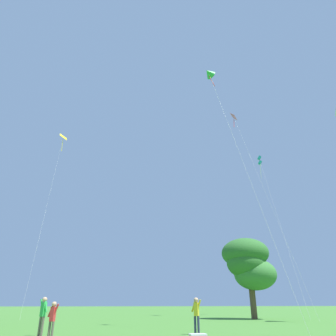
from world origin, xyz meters
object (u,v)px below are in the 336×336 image
at_px(person_near_tree, 43,312).
at_px(person_in_blue_jacket, 196,312).
at_px(kite_teal_box, 260,162).
at_px(kite_green_small, 209,73).
at_px(person_with_spool, 53,317).
at_px(tree_right_cluster, 248,263).
at_px(kite_pink_low, 237,126).
at_px(kite_yellow_diamond, 61,145).

bearing_deg(person_near_tree, person_in_blue_jacket, -5.46).
bearing_deg(kite_teal_box, kite_green_small, -126.56).
height_order(person_with_spool, person_near_tree, person_near_tree).
relative_size(kite_teal_box, tree_right_cluster, 2.83).
bearing_deg(kite_pink_low, kite_teal_box, 36.82).
distance_m(kite_green_small, person_near_tree, 21.44).
bearing_deg(person_in_blue_jacket, kite_pink_low, 57.27).
bearing_deg(tree_right_cluster, kite_green_small, -122.34).
distance_m(kite_teal_box, person_near_tree, 40.15).
xyz_separation_m(kite_green_small, person_near_tree, (-10.39, -2.67, -18.56)).
relative_size(kite_pink_low, tree_right_cluster, 3.48).
relative_size(kite_pink_low, kite_green_small, 1.38).
xyz_separation_m(person_with_spool, person_near_tree, (-0.77, 2.37, 0.14)).
bearing_deg(person_with_spool, tree_right_cluster, 44.68).
xyz_separation_m(kite_green_small, tree_right_cluster, (7.58, 11.96, -14.17)).
bearing_deg(kite_green_small, kite_pink_low, 58.79).
bearing_deg(kite_yellow_diamond, person_with_spool, -79.22).
height_order(kite_green_small, person_with_spool, kite_green_small).
relative_size(person_in_blue_jacket, tree_right_cluster, 0.22).
relative_size(kite_pink_low, person_near_tree, 15.96).
height_order(person_near_tree, tree_right_cluster, tree_right_cluster).
xyz_separation_m(kite_green_small, person_in_blue_jacket, (-2.80, -3.40, -18.57)).
relative_size(person_with_spool, tree_right_cluster, 0.19).
distance_m(person_with_spool, tree_right_cluster, 24.61).
height_order(person_with_spool, tree_right_cluster, tree_right_cluster).
relative_size(person_in_blue_jacket, person_with_spool, 1.14).
xyz_separation_m(person_in_blue_jacket, tree_right_cluster, (10.38, 15.36, 4.40)).
bearing_deg(kite_green_small, kite_teal_box, 53.44).
distance_m(kite_green_small, person_in_blue_jacket, 19.08).
height_order(kite_pink_low, tree_right_cluster, kite_pink_low).
xyz_separation_m(person_near_tree, tree_right_cluster, (17.97, 14.64, 4.39)).
distance_m(kite_pink_low, kite_green_small, 20.27).
height_order(kite_teal_box, person_in_blue_jacket, kite_teal_box).
height_order(kite_pink_low, person_in_blue_jacket, kite_pink_low).
xyz_separation_m(kite_yellow_diamond, person_in_blue_jacket, (12.05, -25.79, -21.47)).
xyz_separation_m(kite_teal_box, kite_yellow_diamond, (-29.98, 1.99, 0.77)).
bearing_deg(person_in_blue_jacket, person_near_tree, 174.54).
height_order(kite_green_small, person_near_tree, kite_green_small).
bearing_deg(kite_yellow_diamond, tree_right_cluster, -24.95).
relative_size(kite_teal_box, person_in_blue_jacket, 13.09).
height_order(kite_teal_box, kite_pink_low, kite_pink_low).
height_order(kite_yellow_diamond, person_near_tree, kite_yellow_diamond).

